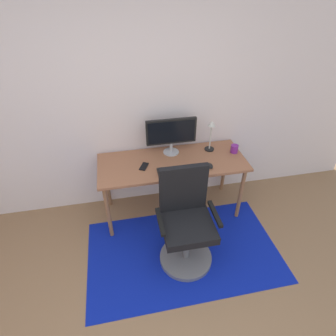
% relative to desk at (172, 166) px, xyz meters
% --- Properties ---
extents(wall_back, '(6.00, 0.10, 2.60)m').
position_rel_desk_xyz_m(wall_back, '(-0.44, 0.39, 0.63)').
color(wall_back, silver).
rests_on(wall_back, ground).
extents(area_rug, '(1.99, 1.17, 0.01)m').
position_rel_desk_xyz_m(area_rug, '(-0.01, -0.64, -0.66)').
color(area_rug, '#0C1E9C').
rests_on(area_rug, ground).
extents(desk, '(1.62, 0.64, 0.74)m').
position_rel_desk_xyz_m(desk, '(0.00, 0.00, 0.00)').
color(desk, '#985E40').
rests_on(desk, ground).
extents(monitor, '(0.56, 0.18, 0.42)m').
position_rel_desk_xyz_m(monitor, '(0.02, 0.18, 0.32)').
color(monitor, '#B2B2B7').
rests_on(monitor, desk).
extents(keyboard, '(0.43, 0.13, 0.02)m').
position_rel_desk_xyz_m(keyboard, '(0.02, -0.18, 0.08)').
color(keyboard, black).
rests_on(keyboard, desk).
extents(computer_mouse, '(0.06, 0.10, 0.03)m').
position_rel_desk_xyz_m(computer_mouse, '(0.37, -0.19, 0.09)').
color(computer_mouse, black).
rests_on(computer_mouse, desk).
extents(coffee_cup, '(0.09, 0.09, 0.09)m').
position_rel_desk_xyz_m(coffee_cup, '(0.73, 0.04, 0.11)').
color(coffee_cup, '#78248B').
rests_on(coffee_cup, desk).
extents(cell_phone, '(0.12, 0.16, 0.01)m').
position_rel_desk_xyz_m(cell_phone, '(-0.32, -0.04, 0.08)').
color(cell_phone, black).
rests_on(cell_phone, desk).
extents(desk_lamp, '(0.11, 0.11, 0.37)m').
position_rel_desk_xyz_m(desk_lamp, '(0.47, 0.15, 0.30)').
color(desk_lamp, black).
rests_on(desk_lamp, desk).
extents(office_chair, '(0.56, 0.53, 1.03)m').
position_rel_desk_xyz_m(office_chair, '(-0.01, -0.68, -0.23)').
color(office_chair, slate).
rests_on(office_chair, ground).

